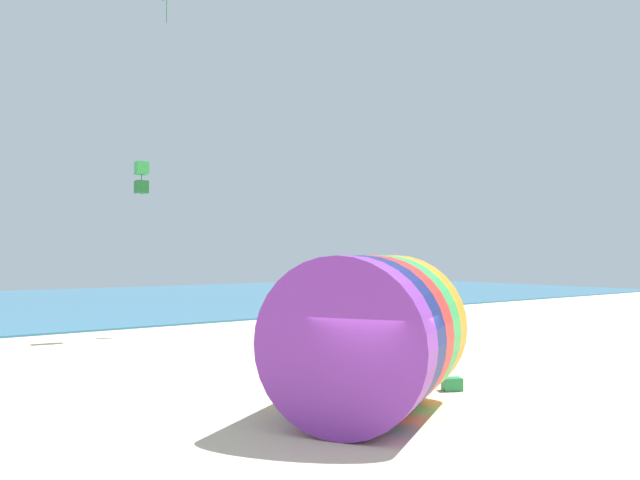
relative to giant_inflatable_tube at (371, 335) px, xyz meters
The scene contains 5 objects.
ground_plane 2.48m from the giant_inflatable_tube, 133.10° to the right, with size 120.00×120.00×0.00m, color beige.
giant_inflatable_tube is the anchor object (origin of this frame).
kite_handler 3.63m from the giant_inflatable_tube, 30.59° to the left, with size 0.37×0.42×1.59m.
kite_green_box 17.28m from the giant_inflatable_tube, 87.74° to the left, with size 0.57×0.57×1.53m.
cooler_box 4.01m from the giant_inflatable_tube, 10.11° to the left, with size 0.52×0.36×0.36m, color #268C4C.
Camera 1 is at (-8.76, -9.90, 3.77)m, focal length 35.00 mm.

